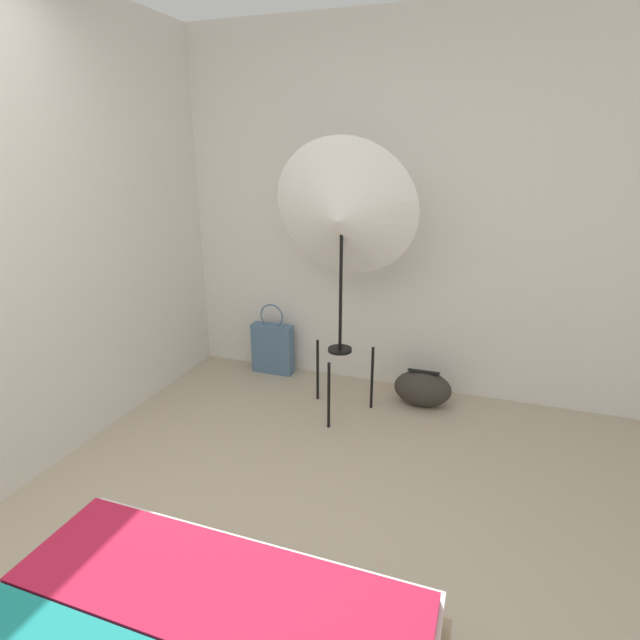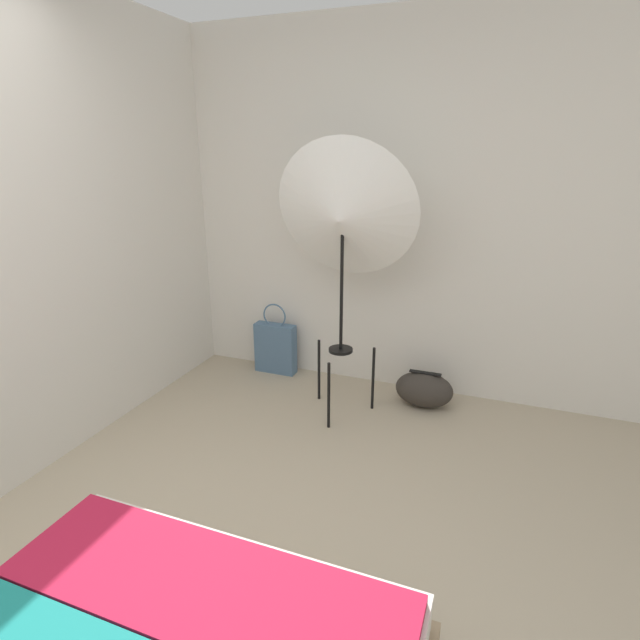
% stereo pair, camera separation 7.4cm
% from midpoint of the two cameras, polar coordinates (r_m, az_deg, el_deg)
% --- Properties ---
extents(wall_back, '(8.00, 0.05, 2.60)m').
position_cam_midpoint_polar(wall_back, '(3.69, 5.87, 12.08)').
color(wall_back, silver).
rests_on(wall_back, ground_plane).
extents(wall_side_left, '(0.05, 8.00, 2.60)m').
position_cam_midpoint_polar(wall_side_left, '(3.08, -29.04, 8.50)').
color(wall_side_left, silver).
rests_on(wall_side_left, ground_plane).
extents(photo_umbrella, '(0.92, 0.47, 1.82)m').
position_cam_midpoint_polar(photo_umbrella, '(3.13, 3.29, 11.68)').
color(photo_umbrella, black).
rests_on(photo_umbrella, ground_plane).
extents(tote_bag, '(0.34, 0.11, 0.58)m').
position_cam_midpoint_polar(tote_bag, '(4.06, -4.59, -3.13)').
color(tote_bag, slate).
rests_on(tote_bag, ground_plane).
extents(duffel_bag, '(0.40, 0.25, 0.26)m').
position_cam_midpoint_polar(duffel_bag, '(3.64, 12.38, -7.77)').
color(duffel_bag, '#332D28').
rests_on(duffel_bag, ground_plane).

